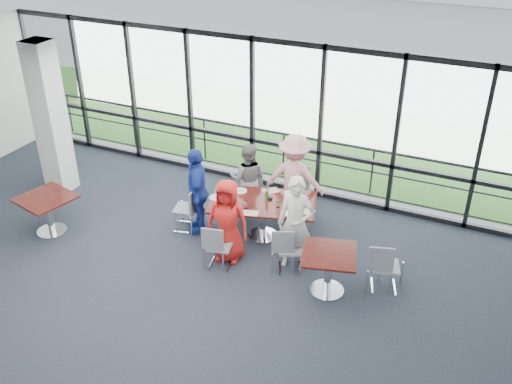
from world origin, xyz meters
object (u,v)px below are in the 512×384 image
at_px(diner_near_right, 296,224).
at_px(chair_main_nr, 290,249).
at_px(main_table, 263,207).
at_px(diner_far_left, 248,179).
at_px(diner_far_right, 294,178).
at_px(structural_column, 50,119).
at_px(diner_end, 197,191).
at_px(chair_main_fr, 295,192).
at_px(side_table_left, 46,203).
at_px(side_table_right, 329,259).
at_px(chair_main_end, 186,208).
at_px(chair_main_fl, 247,192).
at_px(diner_near_left, 228,221).
at_px(chair_spare_r, 386,266).
at_px(chair_spare_lb, 59,159).
at_px(chair_main_nl, 220,246).

xyz_separation_m(diner_near_right, chair_main_nr, (-0.02, -0.14, -0.44)).
relative_size(main_table, diner_far_left, 1.44).
relative_size(diner_near_right, diner_far_right, 0.97).
relative_size(structural_column, diner_far_left, 2.15).
bearing_deg(diner_near_right, diner_end, 163.29).
xyz_separation_m(structural_column, chair_main_fr, (4.92, 1.12, -1.13)).
relative_size(side_table_left, side_table_right, 1.05).
bearing_deg(chair_main_end, diner_end, 91.82).
relative_size(structural_column, chair_main_nr, 3.91).
relative_size(diner_far_left, chair_main_fr, 1.58).
relative_size(diner_far_right, chair_main_fl, 2.16).
distance_m(diner_near_left, chair_main_fr, 2.00).
bearing_deg(chair_main_end, chair_spare_r, 73.78).
bearing_deg(diner_far_right, chair_main_fr, -80.84).
xyz_separation_m(side_table_left, diner_near_left, (3.44, 0.66, 0.13)).
bearing_deg(chair_main_fl, side_table_left, 21.43).
relative_size(diner_near_left, chair_spare_lb, 1.82).
relative_size(diner_near_right, diner_end, 1.00).
relative_size(main_table, chair_main_fr, 2.26).
height_order(main_table, diner_end, diner_end).
distance_m(chair_main_nr, chair_main_end, 2.30).
bearing_deg(side_table_right, chair_main_fl, 141.96).
bearing_deg(diner_far_left, side_table_left, 18.58).
relative_size(chair_main_nl, chair_spare_r, 0.94).
xyz_separation_m(chair_main_nr, chair_spare_r, (1.58, 0.17, 0.02)).
bearing_deg(diner_near_right, chair_spare_lb, 162.53).
bearing_deg(diner_near_left, structural_column, 161.24).
bearing_deg(chair_spare_r, chair_spare_lb, 155.62).
relative_size(diner_far_left, chair_main_fl, 1.83).
relative_size(structural_column, chair_main_end, 3.64).
xyz_separation_m(chair_main_fl, chair_main_fr, (0.89, 0.29, 0.07)).
bearing_deg(main_table, chair_main_nl, -120.62).
distance_m(chair_main_fr, chair_spare_lb, 5.39).
bearing_deg(diner_far_left, diner_far_right, 174.60).
distance_m(structural_column, diner_far_right, 5.11).
distance_m(diner_far_left, chair_spare_lb, 4.52).
height_order(side_table_left, diner_far_right, diner_far_right).
height_order(diner_near_right, chair_main_fl, diner_near_right).
height_order(chair_main_nr, chair_spare_lb, chair_spare_lb).
bearing_deg(chair_main_end, chair_main_nl, 42.09).
xyz_separation_m(structural_column, side_table_right, (6.31, -0.95, -0.97)).
bearing_deg(chair_main_nl, chair_main_end, 133.19).
xyz_separation_m(diner_near_left, chair_main_nl, (-0.03, -0.26, -0.36)).
xyz_separation_m(chair_main_nl, chair_spare_r, (2.72, 0.58, 0.02)).
relative_size(side_table_right, chair_main_nr, 1.26).
distance_m(diner_near_left, chair_spare_lb, 5.03).
xyz_separation_m(diner_near_right, diner_end, (-2.06, 0.30, -0.00)).
xyz_separation_m(diner_far_right, chair_main_nr, (0.57, -1.62, -0.47)).
bearing_deg(chair_main_nr, structural_column, 149.45).
distance_m(chair_main_fr, chair_spare_r, 2.72).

